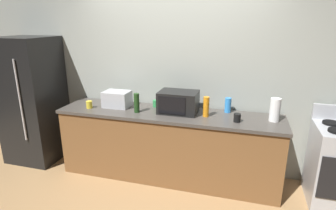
{
  "coord_description": "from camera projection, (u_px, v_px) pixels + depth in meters",
  "views": [
    {
      "loc": [
        0.91,
        -2.77,
        2.02
      ],
      "look_at": [
        0.0,
        0.4,
        1.0
      ],
      "focal_mm": 29.52,
      "sensor_mm": 36.0,
      "label": 1
    }
  ],
  "objects": [
    {
      "name": "mug_yellow",
      "position": [
        89.0,
        105.0,
        3.64
      ],
      "size": [
        0.08,
        0.08,
        0.1
      ],
      "primitive_type": "cylinder",
      "color": "yellow",
      "rests_on": "counter_run"
    },
    {
      "name": "refrigerator",
      "position": [
        33.0,
        100.0,
        4.02
      ],
      "size": [
        0.72,
        0.73,
        1.8
      ],
      "color": "black",
      "rests_on": "ground_plane"
    },
    {
      "name": "bottle_spray_cleaner",
      "position": [
        228.0,
        105.0,
        3.47
      ],
      "size": [
        0.08,
        0.08,
        0.19
      ],
      "primitive_type": "cylinder",
      "color": "#338CE5",
      "rests_on": "counter_run"
    },
    {
      "name": "microwave",
      "position": [
        178.0,
        102.0,
        3.45
      ],
      "size": [
        0.48,
        0.35,
        0.27
      ],
      "color": "black",
      "rests_on": "counter_run"
    },
    {
      "name": "bottle_dish_soap",
      "position": [
        206.0,
        107.0,
        3.31
      ],
      "size": [
        0.07,
        0.07,
        0.24
      ],
      "primitive_type": "cylinder",
      "color": "orange",
      "rests_on": "counter_run"
    },
    {
      "name": "ground_plane",
      "position": [
        159.0,
        192.0,
        3.38
      ],
      "size": [
        8.0,
        8.0,
        0.0
      ],
      "primitive_type": "plane",
      "color": "#A87F51"
    },
    {
      "name": "counter_run",
      "position": [
        168.0,
        145.0,
        3.61
      ],
      "size": [
        2.84,
        0.64,
        0.9
      ],
      "color": "brown",
      "rests_on": "ground_plane"
    },
    {
      "name": "mug_black",
      "position": [
        237.0,
        118.0,
        3.15
      ],
      "size": [
        0.08,
        0.08,
        0.1
      ],
      "primitive_type": "cylinder",
      "color": "black",
      "rests_on": "counter_run"
    },
    {
      "name": "toaster_oven",
      "position": [
        117.0,
        99.0,
        3.69
      ],
      "size": [
        0.34,
        0.26,
        0.21
      ],
      "primitive_type": "cube",
      "color": "#B7BABF",
      "rests_on": "counter_run"
    },
    {
      "name": "mug_green",
      "position": [
        156.0,
        103.0,
        3.71
      ],
      "size": [
        0.09,
        0.09,
        0.09
      ],
      "primitive_type": "cylinder",
      "color": "#2D8C47",
      "rests_on": "counter_run"
    },
    {
      "name": "paper_towel_roll",
      "position": [
        275.0,
        110.0,
        3.15
      ],
      "size": [
        0.12,
        0.12,
        0.27
      ],
      "primitive_type": "cylinder",
      "color": "white",
      "rests_on": "counter_run"
    },
    {
      "name": "bottle_wine",
      "position": [
        137.0,
        103.0,
        3.46
      ],
      "size": [
        0.07,
        0.07,
        0.25
      ],
      "primitive_type": "cylinder",
      "color": "#1E3F19",
      "rests_on": "counter_run"
    },
    {
      "name": "back_wall",
      "position": [
        176.0,
        72.0,
        3.72
      ],
      "size": [
        6.4,
        0.1,
        2.7
      ],
      "primitive_type": "cube",
      "color": "#9EA399",
      "rests_on": "ground_plane"
    }
  ]
}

